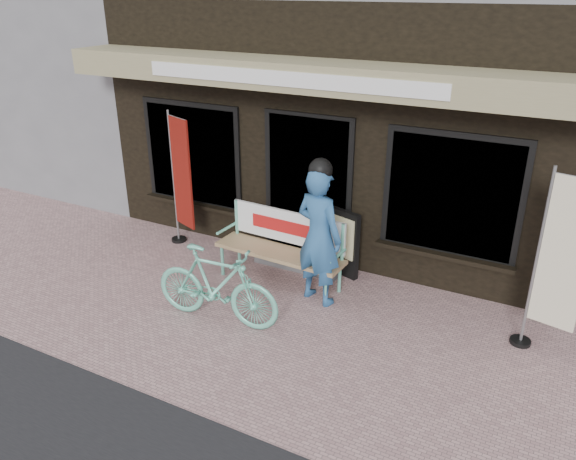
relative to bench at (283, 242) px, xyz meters
The scene contains 9 objects.
ground 1.37m from the bench, 89.45° to the right, with size 70.00×70.00×0.00m, color tan.
storefront 4.43m from the bench, 89.81° to the left, with size 7.00×6.77×6.00m.
neighbor_left_near 9.85m from the bench, 153.36° to the left, with size 10.00×7.00×6.40m, color slate.
bench is the anchor object (origin of this frame).
person 0.78m from the bench, 20.89° to the right, with size 0.75×0.59×1.92m.
bicycle 1.29m from the bench, 100.00° to the right, with size 0.46×1.63×0.98m, color #68CBAE.
nobori_red 1.98m from the bench, behind, with size 0.62×0.34×2.11m.
nobori_cream 3.38m from the bench, ahead, with size 0.63×0.28×2.13m.
menu_stand 0.87m from the bench, 39.07° to the left, with size 0.49×0.24×0.97m.
Camera 1 is at (3.25, -4.83, 3.81)m, focal length 35.00 mm.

